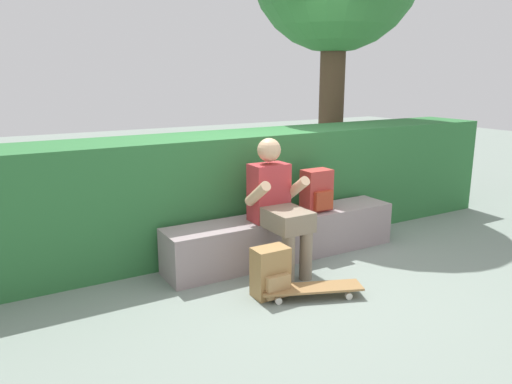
% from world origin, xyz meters
% --- Properties ---
extents(ground_plane, '(24.00, 24.00, 0.00)m').
position_xyz_m(ground_plane, '(0.00, 0.00, 0.00)').
color(ground_plane, gray).
extents(bench_main, '(2.37, 0.42, 0.42)m').
position_xyz_m(bench_main, '(0.00, 0.30, 0.21)').
color(bench_main, gray).
rests_on(bench_main, ground).
extents(person_skater, '(0.49, 0.62, 1.17)m').
position_xyz_m(person_skater, '(-0.22, 0.09, 0.63)').
color(person_skater, '#B73338').
rests_on(person_skater, ground).
extents(skateboard_near_person, '(0.82, 0.48, 0.09)m').
position_xyz_m(skateboard_near_person, '(-0.30, -0.54, 0.07)').
color(skateboard_near_person, olive).
rests_on(skateboard_near_person, ground).
extents(backpack_on_bench, '(0.28, 0.23, 0.40)m').
position_xyz_m(backpack_on_bench, '(0.37, 0.29, 0.62)').
color(backpack_on_bench, '#B23833').
rests_on(backpack_on_bench, bench_main).
extents(backpack_on_ground, '(0.28, 0.23, 0.40)m').
position_xyz_m(backpack_on_ground, '(-0.56, -0.36, 0.19)').
color(backpack_on_ground, '#A37A47').
rests_on(backpack_on_ground, ground).
extents(hedge_row, '(6.42, 0.74, 1.14)m').
position_xyz_m(hedge_row, '(-0.14, 0.93, 0.57)').
color(hedge_row, '#2E6D37').
rests_on(hedge_row, ground).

